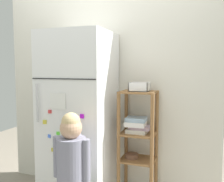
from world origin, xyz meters
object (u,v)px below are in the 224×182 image
(refrigerator, at_px, (79,118))
(fruit_bin, at_px, (139,87))
(pantry_shelf_unit, at_px, (137,135))
(child_standing, at_px, (72,162))

(refrigerator, bearing_deg, fruit_bin, 14.95)
(refrigerator, xyz_separation_m, pantry_shelf_unit, (0.57, 0.15, -0.17))
(child_standing, bearing_deg, pantry_shelf_unit, 60.48)
(child_standing, relative_size, fruit_bin, 5.44)
(refrigerator, distance_m, pantry_shelf_unit, 0.61)
(pantry_shelf_unit, relative_size, fruit_bin, 6.11)
(child_standing, xyz_separation_m, fruit_bin, (0.39, 0.67, 0.56))
(refrigerator, bearing_deg, pantry_shelf_unit, 14.94)
(refrigerator, relative_size, child_standing, 1.69)
(refrigerator, height_order, pantry_shelf_unit, refrigerator)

